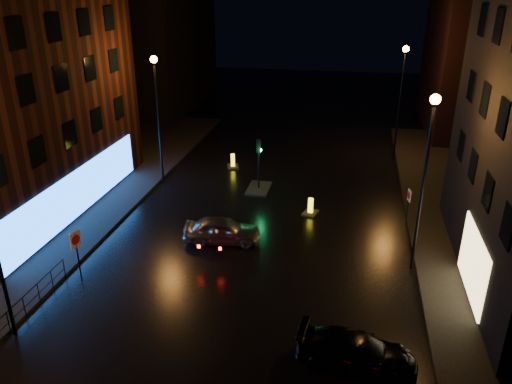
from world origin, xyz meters
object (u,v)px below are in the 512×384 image
road_sign_right (409,198)px  bollard_far (233,164)px  dark_sedan (357,351)px  traffic_signal (259,182)px  bollard_near (310,210)px  silver_hatchback (222,230)px  road_sign_left (76,244)px

road_sign_right → bollard_far: bearing=-41.7°
dark_sedan → bollard_far: (-9.10, 18.85, -0.40)m
dark_sedan → road_sign_right: 12.31m
road_sign_right → traffic_signal: bearing=-30.5°
traffic_signal → bollard_near: size_ratio=2.68×
silver_hatchback → bollard_far: bearing=3.2°
bollard_far → bollard_near: bearing=-65.2°
silver_hatchback → bollard_near: silver_hatchback is taller
bollard_near → bollard_far: size_ratio=0.96×
traffic_signal → bollard_near: traffic_signal is taller
traffic_signal → dark_sedan: size_ratio=0.81×
silver_hatchback → road_sign_right: 10.51m
bollard_near → road_sign_left: size_ratio=0.53×
road_sign_left → silver_hatchback: bearing=55.7°
bollard_near → road_sign_left: 13.29m
dark_sedan → road_sign_right: size_ratio=2.10×
traffic_signal → silver_hatchback: 7.29m
bollard_far → road_sign_left: (-3.42, -15.61, 1.60)m
road_sign_right → road_sign_left: bearing=18.7°
silver_hatchback → dark_sedan: (7.01, -7.88, -0.06)m
bollard_far → dark_sedan: bearing=-82.7°
bollard_near → bollard_far: 9.21m
traffic_signal → bollard_far: size_ratio=2.56×
silver_hatchback → bollard_near: bearing=-52.3°
dark_sedan → bollard_far: 20.94m
silver_hatchback → bollard_near: 6.01m
bollard_near → dark_sedan: bearing=-61.8°
bollard_far → road_sign_left: road_sign_left is taller
dark_sedan → bollard_near: dark_sedan is taller
dark_sedan → bollard_far: size_ratio=3.16×
dark_sedan → bollard_near: (-2.80, 12.14, -0.40)m
road_sign_right → silver_hatchback: bearing=11.7°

